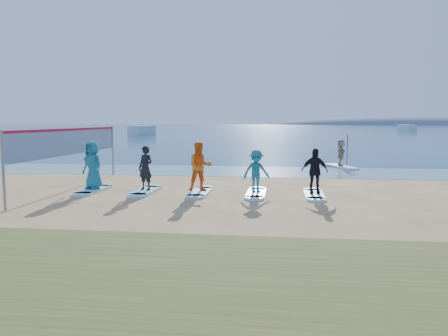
# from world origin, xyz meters

# --- Properties ---
(ground) EXTENTS (600.00, 600.00, 0.00)m
(ground) POSITION_xyz_m (0.00, 0.00, 0.00)
(ground) COLOR tan
(ground) RESTS_ON ground
(shallow_water) EXTENTS (600.00, 600.00, 0.00)m
(shallow_water) POSITION_xyz_m (0.00, 10.50, 0.01)
(shallow_water) COLOR teal
(shallow_water) RESTS_ON ground
(ocean) EXTENTS (600.00, 600.00, 0.00)m
(ocean) POSITION_xyz_m (0.00, 160.00, 0.01)
(ocean) COLOR navy
(ocean) RESTS_ON ground
(island_ridge) EXTENTS (220.00, 56.00, 18.00)m
(island_ridge) POSITION_xyz_m (95.00, 300.00, 0.00)
(island_ridge) COLOR slate
(island_ridge) RESTS_ON ground
(volleyball_net) EXTENTS (0.14, 9.09, 2.50)m
(volleyball_net) POSITION_xyz_m (-6.93, 3.54, 1.90)
(volleyball_net) COLOR gray
(volleyball_net) RESTS_ON ground
(paddleboard) EXTENTS (1.71, 3.06, 0.12)m
(paddleboard) POSITION_xyz_m (5.12, 13.09, 0.06)
(paddleboard) COLOR silver
(paddleboard) RESTS_ON ground
(paddleboarder) EXTENTS (0.71, 1.50, 1.55)m
(paddleboarder) POSITION_xyz_m (5.12, 13.09, 0.90)
(paddleboarder) COLOR tan
(paddleboarder) RESTS_ON paddleboard
(boat_offshore_a) EXTENTS (3.37, 7.76, 1.82)m
(boat_offshore_a) POSITION_xyz_m (-24.76, 67.62, 0.00)
(boat_offshore_a) COLOR silver
(boat_offshore_a) RESTS_ON ground
(boat_offshore_b) EXTENTS (3.72, 6.77, 1.78)m
(boat_offshore_b) POSITION_xyz_m (35.29, 110.23, 0.00)
(boat_offshore_b) COLOR silver
(boat_offshore_b) RESTS_ON ground
(surfboard_0) EXTENTS (0.70, 2.20, 0.09)m
(surfboard_0) POSITION_xyz_m (-5.79, 3.00, 0.04)
(surfboard_0) COLOR #A3EAFC
(surfboard_0) RESTS_ON ground
(student_0) EXTENTS (1.09, 0.92, 1.89)m
(student_0) POSITION_xyz_m (-5.79, 3.00, 1.03)
(student_0) COLOR #1C6F8A
(student_0) RESTS_ON surfboard_0
(surfboard_1) EXTENTS (0.70, 2.20, 0.09)m
(surfboard_1) POSITION_xyz_m (-3.63, 3.00, 0.04)
(surfboard_1) COLOR #A3EAFC
(surfboard_1) RESTS_ON ground
(student_1) EXTENTS (0.74, 0.62, 1.72)m
(student_1) POSITION_xyz_m (-3.63, 3.00, 0.95)
(student_1) COLOR black
(student_1) RESTS_ON surfboard_1
(surfboard_2) EXTENTS (0.70, 2.20, 0.09)m
(surfboard_2) POSITION_xyz_m (-1.48, 3.00, 0.04)
(surfboard_2) COLOR #A3EAFC
(surfboard_2) RESTS_ON ground
(student_2) EXTENTS (1.10, 0.97, 1.89)m
(student_2) POSITION_xyz_m (-1.48, 3.00, 1.04)
(student_2) COLOR orange
(student_2) RESTS_ON surfboard_2
(surfboard_3) EXTENTS (0.70, 2.20, 0.09)m
(surfboard_3) POSITION_xyz_m (0.67, 3.00, 0.04)
(surfboard_3) COLOR #A3EAFC
(surfboard_3) RESTS_ON ground
(student_3) EXTENTS (1.18, 0.95, 1.60)m
(student_3) POSITION_xyz_m (0.67, 3.00, 0.89)
(student_3) COLOR #1A6F80
(student_3) RESTS_ON surfboard_3
(surfboard_4) EXTENTS (0.70, 2.20, 0.09)m
(surfboard_4) POSITION_xyz_m (2.82, 3.00, 0.04)
(surfboard_4) COLOR #A3EAFC
(surfboard_4) RESTS_ON ground
(student_4) EXTENTS (1.02, 0.52, 1.67)m
(student_4) POSITION_xyz_m (2.82, 3.00, 0.93)
(student_4) COLOR black
(student_4) RESTS_ON surfboard_4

